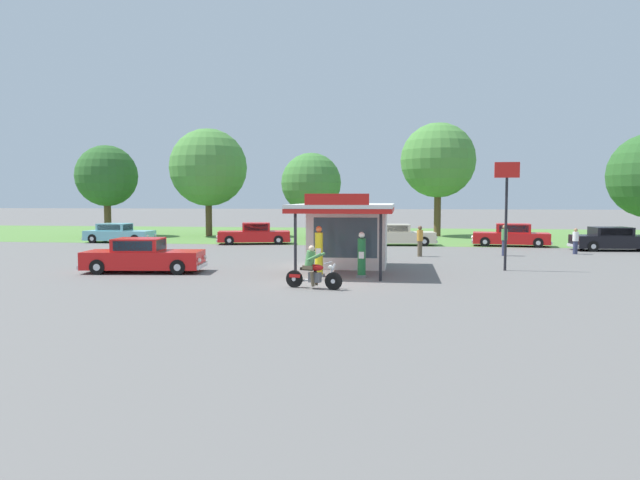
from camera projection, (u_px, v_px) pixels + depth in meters
name	position (u px, v px, depth m)	size (l,w,h in m)	color
ground_plane	(324.00, 283.00, 22.96)	(300.00, 300.00, 0.00)	slate
grass_verge_strip	(367.00, 235.00, 52.61)	(120.00, 24.00, 0.01)	#56843D
service_station_kiosk	(347.00, 230.00, 27.93)	(4.33, 6.95, 3.46)	silver
gas_pump_nearside	(319.00, 253.00, 24.84)	(0.44, 0.44, 2.12)	slate
gas_pump_offside	(362.00, 257.00, 24.60)	(0.44, 0.44, 1.89)	slate
motorcycle_with_rider	(313.00, 271.00, 21.50)	(2.14, 0.84, 1.58)	black
featured_classic_sedan	(143.00, 257.00, 26.26)	(5.46, 2.48, 1.51)	red
parked_car_back_row_right	(254.00, 234.00, 42.32)	(5.50, 3.05, 1.52)	red
parked_car_back_row_centre_left	(511.00, 236.00, 40.32)	(5.34, 2.49, 1.54)	red
parked_car_back_row_far_left	(119.00, 234.00, 43.62)	(5.14, 2.12, 1.41)	#7AC6D1
parked_car_back_row_far_right	(397.00, 236.00, 41.16)	(5.39, 2.28, 1.47)	beige
parked_car_second_row_spare	(615.00, 240.00, 37.00)	(5.55, 2.33, 1.47)	black
bystander_strolling_foreground	(504.00, 239.00, 33.67)	(0.34, 0.34, 1.76)	#2D3351
bystander_standing_back_lot	(420.00, 240.00, 33.27)	(0.34, 0.34, 1.73)	brown
bystander_admiring_sedan	(575.00, 241.00, 34.67)	(0.34, 0.34, 1.52)	#2D3351
tree_oak_centre	(311.00, 183.00, 48.05)	(4.87, 4.87, 6.93)	brown
tree_oak_right	(207.00, 169.00, 50.61)	(6.59, 6.59, 9.18)	brown
tree_oak_distant_spare	(107.00, 177.00, 50.36)	(5.20, 5.20, 7.76)	brown
tree_oak_far_right	(438.00, 162.00, 50.43)	(6.36, 6.36, 9.67)	brown
roadside_pole_sign	(506.00, 197.00, 26.68)	(1.10, 0.12, 4.90)	black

